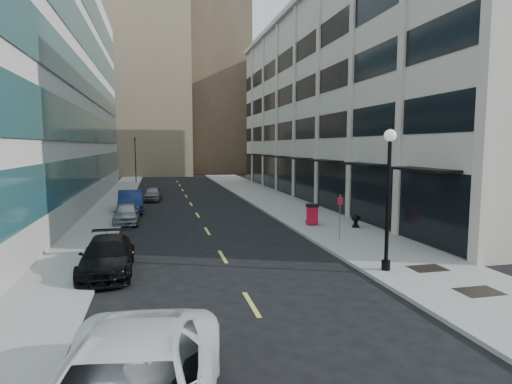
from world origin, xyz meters
name	(u,v)px	position (x,y,z in m)	size (l,w,h in m)	color
ground	(267,331)	(0.00, 0.00, 0.00)	(160.00, 160.00, 0.00)	black
sidewalk_right	(296,211)	(7.50, 20.00, 0.07)	(5.00, 80.00, 0.15)	#9A988C
sidewalk_left	(103,217)	(-6.50, 20.00, 0.07)	(3.00, 80.00, 0.15)	#9A988C
building_right	(368,104)	(16.94, 26.99, 8.99)	(15.30, 46.50, 18.25)	#C0B3A2
skyline_tan_near	(148,94)	(-4.00, 68.00, 14.00)	(14.00, 18.00, 28.00)	#8A745A
skyline_brown	(213,82)	(8.00, 72.00, 17.00)	(12.00, 16.00, 34.00)	brown
skyline_tan_far	(96,115)	(-14.00, 78.00, 11.00)	(12.00, 14.00, 22.00)	#8A745A
skyline_stone	(271,118)	(18.00, 66.00, 10.00)	(10.00, 14.00, 20.00)	#C0B3A2
grate_mid	(479,291)	(7.60, 1.00, 0.15)	(1.40, 1.00, 0.01)	black
grate_far	(428,268)	(7.60, 3.80, 0.15)	(1.40, 1.00, 0.01)	black
road_centerline	(202,222)	(0.00, 17.00, 0.01)	(0.15, 68.20, 0.01)	#D8CC4C
traffic_signal	(135,140)	(-5.50, 48.00, 5.72)	(0.66, 0.66, 6.98)	black
car_black_pickup	(107,256)	(-4.80, 6.51, 0.70)	(1.97, 4.84, 1.40)	black
car_silver_sedan	(126,213)	(-4.80, 17.69, 0.67)	(1.58, 3.94, 1.34)	#96999E
car_blue_sedan	(130,201)	(-4.80, 22.50, 0.82)	(1.74, 4.99, 1.64)	navy
car_grey_sedan	(153,194)	(-3.20, 29.12, 0.63)	(1.50, 3.72, 1.27)	gray
trash_bin	(312,214)	(6.49, 13.84, 0.83)	(0.97, 0.97, 1.26)	#AB0B22
lamppost	(388,187)	(5.87, 4.00, 3.45)	(0.47, 0.47, 5.61)	black
sign_post	(340,210)	(6.40, 9.57, 1.67)	(0.28, 0.06, 2.36)	slate
urn_planter	(356,220)	(8.72, 12.41, 0.60)	(0.53, 0.53, 0.73)	black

